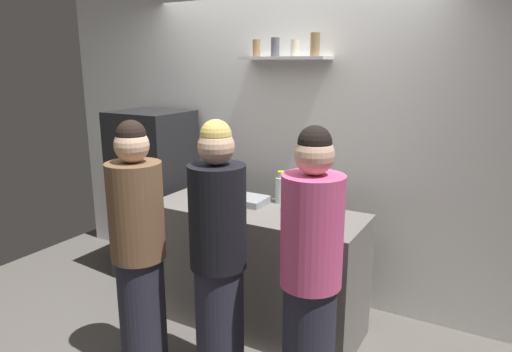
{
  "coord_description": "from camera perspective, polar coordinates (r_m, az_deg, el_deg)",
  "views": [
    {
      "loc": [
        1.64,
        -2.23,
        1.96
      ],
      "look_at": [
        0.08,
        0.55,
        1.18
      ],
      "focal_mm": 31.98,
      "sensor_mm": 36.0,
      "label": 1
    }
  ],
  "objects": [
    {
      "name": "person_pink_top",
      "position": [
        2.58,
        6.84,
        -12.48
      ],
      "size": [
        0.34,
        0.34,
        1.66
      ],
      "rotation": [
        0.0,
        0.0,
        1.76
      ],
      "color": "#262633",
      "rests_on": "ground"
    },
    {
      "name": "water_bottle_plastic",
      "position": [
        3.47,
        3.15,
        -1.63
      ],
      "size": [
        0.09,
        0.09,
        0.25
      ],
      "color": "silver",
      "rests_on": "counter"
    },
    {
      "name": "person_brown_jacket",
      "position": [
        3.0,
        -14.46,
        -9.18
      ],
      "size": [
        0.34,
        0.34,
        1.65
      ],
      "rotation": [
        0.0,
        0.0,
        1.6
      ],
      "color": "#262633",
      "rests_on": "ground"
    },
    {
      "name": "back_wall_assembly",
      "position": [
        3.9,
        3.98,
        4.09
      ],
      "size": [
        4.8,
        0.32,
        2.6
      ],
      "color": "white",
      "rests_on": "ground"
    },
    {
      "name": "refrigerator",
      "position": [
        4.33,
        -12.59,
        -2.38
      ],
      "size": [
        0.64,
        0.61,
        1.56
      ],
      "color": "black",
      "rests_on": "ground"
    },
    {
      "name": "utensil_holder",
      "position": [
        3.28,
        4.78,
        -3.39
      ],
      "size": [
        0.11,
        0.11,
        0.22
      ],
      "color": "#B2B2B7",
      "rests_on": "counter"
    },
    {
      "name": "baking_pan",
      "position": [
        3.49,
        -1.42,
        -2.96
      ],
      "size": [
        0.34,
        0.24,
        0.05
      ],
      "primitive_type": "cube",
      "color": "gray",
      "rests_on": "counter"
    },
    {
      "name": "wine_bottle_amber_glass",
      "position": [
        3.76,
        -5.52,
        -0.52
      ],
      "size": [
        0.07,
        0.07,
        0.29
      ],
      "color": "#472814",
      "rests_on": "counter"
    },
    {
      "name": "counter",
      "position": [
        3.51,
        0.0,
        -11.39
      ],
      "size": [
        1.6,
        0.61,
        0.93
      ],
      "primitive_type": "cube",
      "color": "#66605B",
      "rests_on": "ground"
    },
    {
      "name": "wine_bottle_pale_glass",
      "position": [
        3.24,
        -3.74,
        -2.56
      ],
      "size": [
        0.08,
        0.08,
        0.32
      ],
      "color": "#B2BFB2",
      "rests_on": "counter"
    },
    {
      "name": "person_blonde",
      "position": [
        2.78,
        -4.72,
        -10.36
      ],
      "size": [
        0.34,
        0.34,
        1.67
      ],
      "rotation": [
        0.0,
        0.0,
        0.19
      ],
      "color": "#262633",
      "rests_on": "ground"
    }
  ]
}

